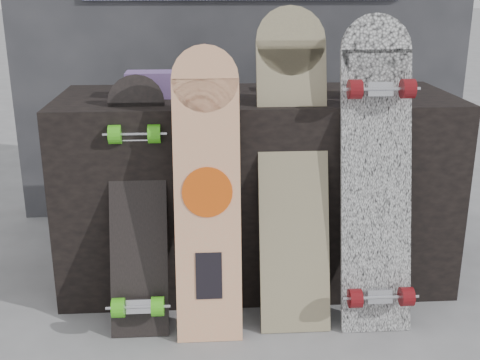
{
  "coord_description": "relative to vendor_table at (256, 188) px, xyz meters",
  "views": [
    {
      "loc": [
        -0.23,
        -1.91,
        1.23
      ],
      "look_at": [
        -0.09,
        0.2,
        0.54
      ],
      "focal_mm": 45.0,
      "sensor_mm": 36.0,
      "label": 1
    }
  ],
  "objects": [
    {
      "name": "longboard_celtic",
      "position": [
        0.11,
        -0.3,
        0.21
      ],
      "size": [
        0.26,
        0.36,
        1.16
      ],
      "rotation": [
        -0.29,
        0.0,
        0.0
      ],
      "color": "beige",
      "rests_on": "ground"
    },
    {
      "name": "vendor_table",
      "position": [
        0.0,
        0.0,
        0.0
      ],
      "size": [
        1.6,
        0.6,
        0.8
      ],
      "primitive_type": "cube",
      "color": "black",
      "rests_on": "ground"
    },
    {
      "name": "merch_box_purple",
      "position": [
        -0.43,
        -0.02,
        0.45
      ],
      "size": [
        0.18,
        0.12,
        0.1
      ],
      "primitive_type": "cube",
      "color": "#633F82",
      "rests_on": "vendor_table"
    },
    {
      "name": "booth",
      "position": [
        0.0,
        0.85,
        0.7
      ],
      "size": [
        2.4,
        0.22,
        2.2
      ],
      "color": "#2E2E33",
      "rests_on": "ground"
    },
    {
      "name": "longboard_geisha",
      "position": [
        -0.21,
        -0.41,
        0.15
      ],
      "size": [
        0.23,
        0.23,
        1.04
      ],
      "rotation": [
        -0.21,
        0.0,
        0.0
      ],
      "color": "#D3B98E",
      "rests_on": "ground"
    },
    {
      "name": "skateboard_dark",
      "position": [
        -0.46,
        -0.33,
        0.07
      ],
      "size": [
        0.21,
        0.38,
        0.92
      ],
      "rotation": [
        -0.33,
        0.0,
        0.0
      ],
      "color": "black",
      "rests_on": "ground"
    },
    {
      "name": "merch_box_small",
      "position": [
        0.44,
        -0.08,
        0.46
      ],
      "size": [
        0.14,
        0.14,
        0.12
      ],
      "primitive_type": "cube",
      "color": "#633F82",
      "rests_on": "vendor_table"
    },
    {
      "name": "ground",
      "position": [
        0.0,
        -0.5,
        -0.4
      ],
      "size": [
        60.0,
        60.0,
        0.0
      ],
      "primitive_type": "plane",
      "color": "slate",
      "rests_on": "ground"
    },
    {
      "name": "longboard_cascadia",
      "position": [
        0.41,
        -0.37,
        0.19
      ],
      "size": [
        0.26,
        0.34,
        1.13
      ],
      "rotation": [
        -0.24,
        0.0,
        0.0
      ],
      "color": "white",
      "rests_on": "ground"
    },
    {
      "name": "merch_box_flat",
      "position": [
        0.18,
        0.1,
        0.43
      ],
      "size": [
        0.22,
        0.1,
        0.06
      ],
      "primitive_type": "cube",
      "color": "#D1B78C",
      "rests_on": "vendor_table"
    }
  ]
}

